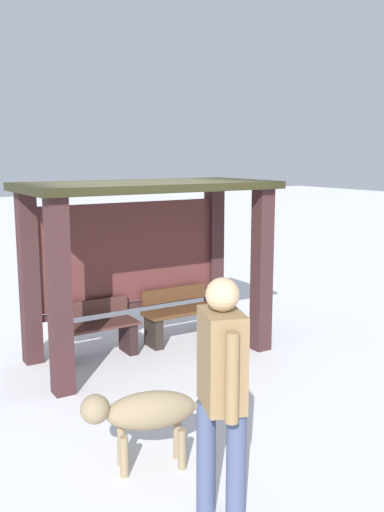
{
  "coord_description": "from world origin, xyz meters",
  "views": [
    {
      "loc": [
        -3.25,
        -6.28,
        2.57
      ],
      "look_at": [
        0.36,
        -0.44,
        1.35
      ],
      "focal_mm": 39.81,
      "sensor_mm": 36.0,
      "label": 1
    }
  ],
  "objects_px": {
    "bench_center_inside": "(180,318)",
    "person_walking": "(222,381)",
    "bus_shelter": "(144,235)",
    "dog": "(143,413)",
    "bench_left_inside": "(97,333)"
  },
  "relations": [
    {
      "from": "bench_center_inside",
      "to": "person_walking",
      "type": "bearing_deg",
      "value": -116.45
    },
    {
      "from": "bus_shelter",
      "to": "bench_center_inside",
      "type": "relative_size",
      "value": 2.94
    },
    {
      "from": "bus_shelter",
      "to": "person_walking",
      "type": "xyz_separation_m",
      "value": [
        -1.14,
        -3.39,
        -0.53
      ]
    },
    {
      "from": "person_walking",
      "to": "dog",
      "type": "bearing_deg",
      "value": 100.94
    },
    {
      "from": "bench_left_inside",
      "to": "bus_shelter",
      "type": "bearing_deg",
      "value": -13.4
    },
    {
      "from": "bench_left_inside",
      "to": "bench_center_inside",
      "type": "relative_size",
      "value": 1.0
    },
    {
      "from": "bench_center_inside",
      "to": "person_walking",
      "type": "xyz_separation_m",
      "value": [
        -1.76,
        -3.53,
        0.69
      ]
    },
    {
      "from": "bench_center_inside",
      "to": "dog",
      "type": "height_order",
      "value": "bench_center_inside"
    },
    {
      "from": "bench_center_inside",
      "to": "bus_shelter",
      "type": "bearing_deg",
      "value": -166.87
    },
    {
      "from": "person_walking",
      "to": "dog",
      "type": "xyz_separation_m",
      "value": [
        -0.17,
        0.87,
        -0.55
      ]
    },
    {
      "from": "bus_shelter",
      "to": "bench_left_inside",
      "type": "bearing_deg",
      "value": 166.6
    },
    {
      "from": "bench_left_inside",
      "to": "dog",
      "type": "bearing_deg",
      "value": -104.4
    },
    {
      "from": "dog",
      "to": "bench_left_inside",
      "type": "bearing_deg",
      "value": 75.6
    },
    {
      "from": "bench_center_inside",
      "to": "person_walking",
      "type": "distance_m",
      "value": 4.01
    },
    {
      "from": "person_walking",
      "to": "dog",
      "type": "relative_size",
      "value": 1.66
    }
  ]
}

